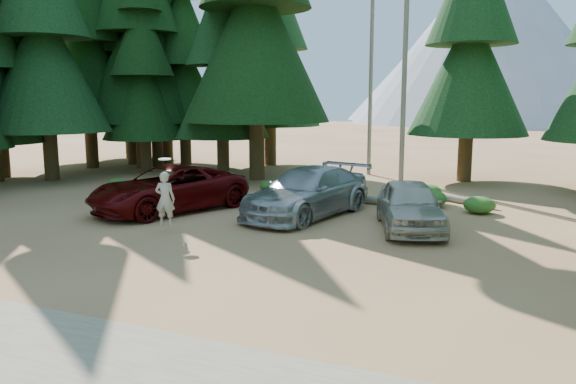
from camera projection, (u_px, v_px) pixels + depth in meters
name	position (u px, v px, depth m)	size (l,w,h in m)	color
ground	(247.00, 255.00, 14.13)	(160.00, 160.00, 0.00)	#9B6541
gravel_strip	(44.00, 366.00, 8.24)	(26.00, 3.50, 0.01)	gray
forest_belt_north	(387.00, 178.00, 27.73)	(36.00, 7.00, 22.00)	black
snag_front	(405.00, 52.00, 25.97)	(0.24, 0.24, 12.00)	gray
snag_back	(371.00, 76.00, 28.28)	(0.20, 0.20, 10.00)	gray
mountain_peak	(477.00, 45.00, 93.01)	(48.00, 50.00, 28.00)	#9C9FA5
red_pickup	(169.00, 189.00, 19.52)	(2.61, 5.66, 1.57)	#510607
silver_minivan_center	(307.00, 192.00, 18.72)	(2.26, 5.55, 1.61)	#A7AAAF
silver_minivan_right	(410.00, 205.00, 16.79)	(1.75, 4.36, 1.48)	beige
frisbee_player	(165.00, 199.00, 16.28)	(0.66, 0.51, 1.99)	beige
log_left	(192.00, 191.00, 22.86)	(0.34, 0.34, 4.79)	gray
log_mid	(456.00, 199.00, 21.22)	(0.27, 0.27, 3.31)	gray
log_right	(373.00, 200.00, 20.87)	(0.30, 0.30, 4.74)	gray
shrub_far_left	(270.00, 186.00, 23.84)	(0.84, 0.84, 0.46)	#2B7122
shrub_left	(225.00, 186.00, 23.49)	(1.02, 1.02, 0.56)	#2B7122
shrub_center_left	(325.00, 187.00, 22.57)	(1.33, 1.33, 0.73)	#2B7122
shrub_center_right	(428.00, 191.00, 22.05)	(1.02, 1.02, 0.56)	#2B7122
shrub_right	(479.00, 205.00, 19.21)	(1.06, 1.06, 0.58)	#2B7122
shrub_far_right	(431.00, 198.00, 20.35)	(1.13, 1.13, 0.62)	#2B7122
shrub_edge_west	(117.00, 183.00, 24.75)	(0.77, 0.77, 0.42)	#2B7122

